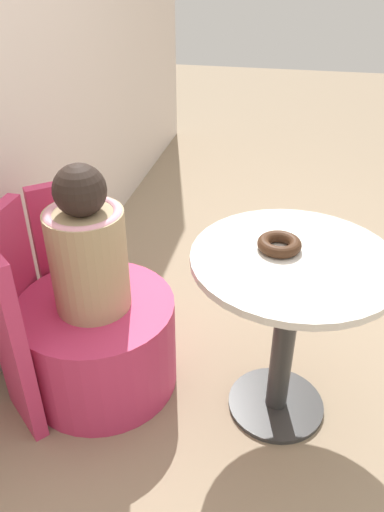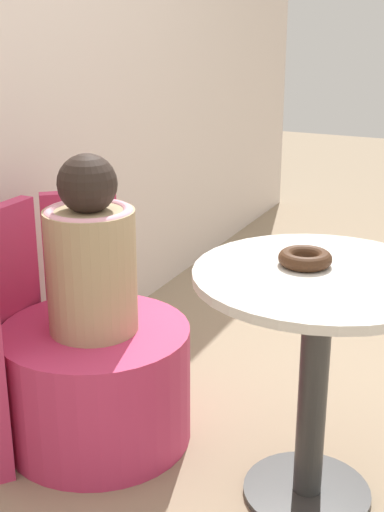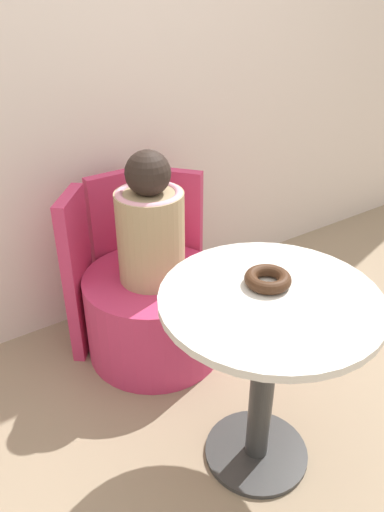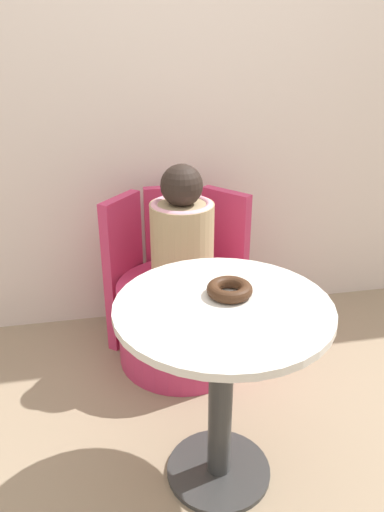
% 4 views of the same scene
% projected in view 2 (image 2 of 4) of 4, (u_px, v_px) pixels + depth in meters
% --- Properties ---
extents(ground_plane, '(12.00, 12.00, 0.00)m').
position_uv_depth(ground_plane, '(306.00, 482.00, 2.08)').
color(ground_plane, gray).
extents(round_table, '(0.65, 0.65, 0.67)m').
position_uv_depth(round_table, '(316.00, 336.00, 1.86)').
color(round_table, '#333333').
rests_on(round_table, ground_plane).
extents(tub_chair, '(0.59, 0.59, 0.38)m').
position_uv_depth(tub_chair, '(97.00, 383.00, 2.25)').
color(tub_chair, '#C63360').
rests_on(tub_chair, ground_plane).
extents(booth_backrest, '(0.69, 0.25, 0.73)m').
position_uv_depth(booth_backrest, '(30.00, 318.00, 2.29)').
color(booth_backrest, '#C63360').
rests_on(booth_backrest, ground_plane).
extents(child_figure, '(0.27, 0.27, 0.54)m').
position_uv_depth(child_figure, '(91.00, 254.00, 2.10)').
color(child_figure, tan).
rests_on(child_figure, tub_chair).
extents(donut, '(0.14, 0.14, 0.04)m').
position_uv_depth(donut, '(305.00, 258.00, 1.85)').
color(donut, '#3D2314').
rests_on(donut, round_table).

